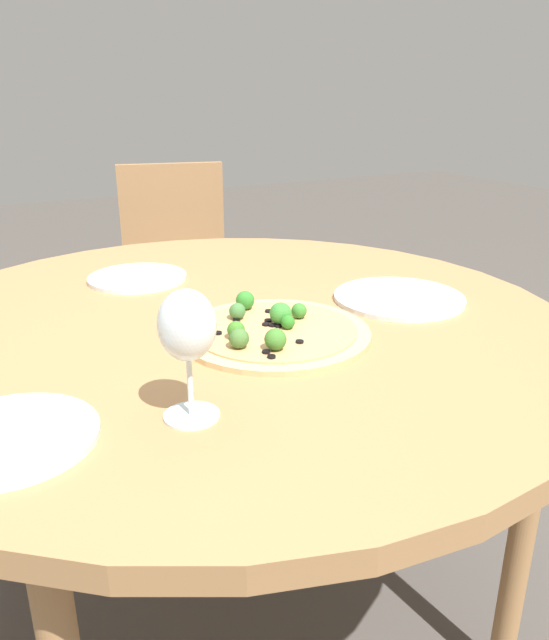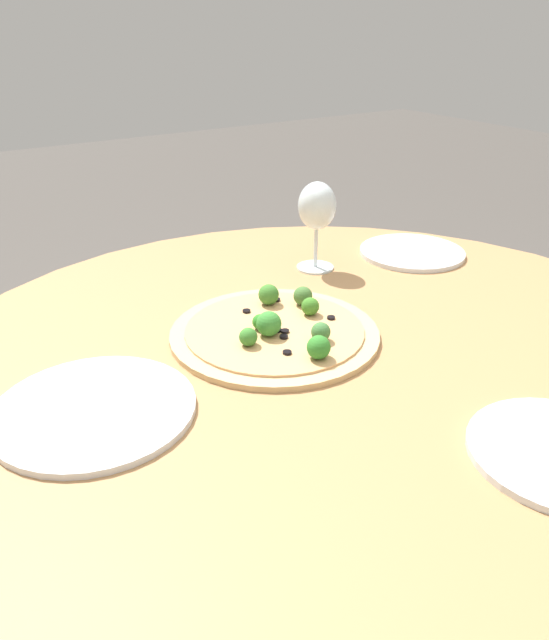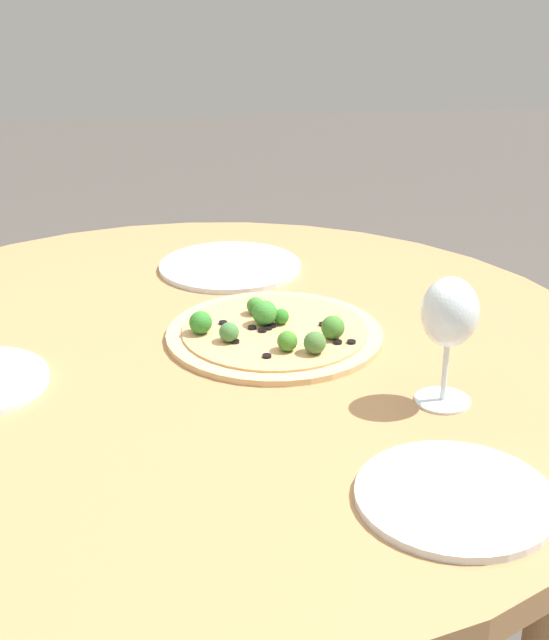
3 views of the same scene
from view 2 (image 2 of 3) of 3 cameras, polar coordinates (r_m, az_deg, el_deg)
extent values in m
cylinder|color=#A87A4C|center=(0.99, 5.91, -4.69)|extent=(1.36, 1.36, 0.04)
cylinder|color=#A87A4C|center=(1.39, -21.00, -15.08)|extent=(0.05, 0.05, 0.71)
cylinder|color=#A87A4C|center=(1.69, 7.55, -5.28)|extent=(0.05, 0.05, 0.71)
cylinder|color=tan|center=(1.05, 0.00, -1.23)|extent=(0.35, 0.35, 0.01)
cylinder|color=tan|center=(1.04, 0.00, -0.89)|extent=(0.30, 0.30, 0.00)
sphere|color=#387B2C|center=(0.99, -2.41, -1.55)|extent=(0.03, 0.03, 0.03)
sphere|color=#446F33|center=(1.12, 2.61, 2.22)|extent=(0.03, 0.03, 0.03)
sphere|color=#3D772B|center=(1.12, -0.54, 2.35)|extent=(0.04, 0.04, 0.04)
sphere|color=#3D7A25|center=(1.09, 3.29, 1.26)|extent=(0.03, 0.03, 0.03)
sphere|color=#2B7723|center=(1.04, -1.35, -0.16)|extent=(0.03, 0.03, 0.03)
sphere|color=#307C29|center=(0.95, 4.06, -2.50)|extent=(0.04, 0.04, 0.04)
sphere|color=#3F7339|center=(1.00, 4.18, -1.11)|extent=(0.03, 0.03, 0.03)
sphere|color=#3A8533|center=(1.01, -0.52, -0.34)|extent=(0.04, 0.04, 0.04)
cylinder|color=black|center=(1.02, 4.20, -1.49)|extent=(0.01, 0.01, 0.00)
cylinder|color=black|center=(1.16, -0.36, 2.27)|extent=(0.01, 0.01, 0.00)
cylinder|color=black|center=(1.03, 0.96, -1.02)|extent=(0.01, 0.01, 0.00)
cylinder|color=black|center=(1.10, -2.57, 0.83)|extent=(0.01, 0.01, 0.00)
cylinder|color=black|center=(1.01, 0.86, -1.54)|extent=(0.01, 0.01, 0.00)
cylinder|color=black|center=(1.03, 0.26, -0.93)|extent=(0.01, 0.01, 0.00)
cylinder|color=black|center=(1.03, -0.33, -0.89)|extent=(0.01, 0.01, 0.00)
cylinder|color=black|center=(1.08, 5.19, 0.21)|extent=(0.01, 0.01, 0.00)
cylinder|color=black|center=(1.14, 0.18, 1.88)|extent=(0.01, 0.01, 0.00)
cylinder|color=black|center=(0.97, 1.16, -2.98)|extent=(0.01, 0.01, 0.00)
cylinder|color=silver|center=(1.33, 3.74, 4.83)|extent=(0.08, 0.08, 0.00)
cylinder|color=silver|center=(1.32, 3.79, 6.59)|extent=(0.01, 0.01, 0.08)
ellipsoid|color=silver|center=(1.29, 3.91, 10.38)|extent=(0.08, 0.08, 0.10)
cylinder|color=silver|center=(0.89, -16.18, -7.88)|extent=(0.28, 0.28, 0.01)
cylinder|color=silver|center=(1.44, 12.46, 6.08)|extent=(0.23, 0.23, 0.01)
camera|label=1|loc=(1.98, -3.09, 24.65)|focal=35.00mm
camera|label=3|loc=(1.92, 41.54, 23.82)|focal=50.00mm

